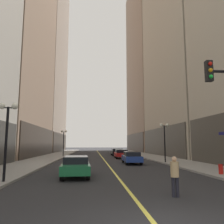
{
  "coord_description": "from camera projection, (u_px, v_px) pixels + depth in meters",
  "views": [
    {
      "loc": [
        -1.72,
        -5.63,
        2.14
      ],
      "look_at": [
        1.2,
        27.36,
        6.78
      ],
      "focal_mm": 36.63,
      "sensor_mm": 36.0,
      "label": 1
    }
  ],
  "objects": [
    {
      "name": "building_right_mid",
      "position": [
        184.0,
        15.0,
        44.6
      ],
      "size": [
        11.17,
        24.0,
        54.43
      ],
      "color": "#B7AD99",
      "rests_on": "ground"
    },
    {
      "name": "ground_plane",
      "position": [
        101.0,
        156.0,
        39.93
      ],
      "size": [
        200.0,
        200.0,
        0.0
      ],
      "primitive_type": "plane",
      "color": "#262628"
    },
    {
      "name": "building_left_far",
      "position": [
        44.0,
        25.0,
        68.36
      ],
      "size": [
        11.79,
        26.0,
        75.08
      ],
      "color": "gray",
      "rests_on": "ground"
    },
    {
      "name": "car_green",
      "position": [
        76.0,
        166.0,
        15.16
      ],
      "size": [
        1.99,
        4.55,
        1.32
      ],
      "color": "#196038",
      "rests_on": "ground"
    },
    {
      "name": "street_lamp_right_mid",
      "position": [
        164.0,
        134.0,
        25.56
      ],
      "size": [
        1.06,
        0.36,
        4.43
      ],
      "color": "black",
      "rests_on": "ground"
    },
    {
      "name": "sidewalk_right",
      "position": [
        148.0,
        156.0,
        40.66
      ],
      "size": [
        4.5,
        78.0,
        0.15
      ],
      "primitive_type": "cube",
      "color": "gray",
      "rests_on": "ground"
    },
    {
      "name": "car_red",
      "position": [
        121.0,
        153.0,
        34.15
      ],
      "size": [
        1.92,
        4.43,
        1.32
      ],
      "color": "#B21919",
      "rests_on": "ground"
    },
    {
      "name": "fire_hydrant_right",
      "position": [
        221.0,
        170.0,
        15.23
      ],
      "size": [
        0.28,
        0.28,
        0.8
      ],
      "primitive_type": "cylinder",
      "color": "red",
      "rests_on": "ground"
    },
    {
      "name": "lane_centre_stripe",
      "position": [
        101.0,
        156.0,
        39.93
      ],
      "size": [
        0.16,
        70.0,
        0.01
      ],
      "primitive_type": "cube",
      "color": "#E5D64C",
      "rests_on": "ground"
    },
    {
      "name": "sidewalk_left",
      "position": [
        53.0,
        156.0,
        39.22
      ],
      "size": [
        4.5,
        78.0,
        0.15
      ],
      "primitive_type": "cube",
      "color": "gray",
      "rests_on": "ground"
    },
    {
      "name": "street_lamp_left_far",
      "position": [
        64.0,
        137.0,
        38.22
      ],
      "size": [
        1.06,
        0.36,
        4.43
      ],
      "color": "black",
      "rests_on": "ground"
    },
    {
      "name": "street_lamp_left_near",
      "position": [
        7.0,
        124.0,
        12.65
      ],
      "size": [
        1.06,
        0.36,
        4.43
      ],
      "color": "black",
      "rests_on": "ground"
    },
    {
      "name": "car_blue",
      "position": [
        132.0,
        157.0,
        24.7
      ],
      "size": [
        1.88,
        4.74,
        1.32
      ],
      "color": "navy",
      "rests_on": "ground"
    },
    {
      "name": "car_black",
      "position": [
        117.0,
        152.0,
        41.56
      ],
      "size": [
        1.99,
        4.43,
        1.32
      ],
      "color": "black",
      "rests_on": "ground"
    },
    {
      "name": "pedestrian_in_tan_trench",
      "position": [
        175.0,
        173.0,
        9.4
      ],
      "size": [
        0.39,
        0.39,
        1.63
      ],
      "color": "black",
      "rests_on": "ground"
    },
    {
      "name": "building_right_far",
      "position": [
        157.0,
        62.0,
        69.93
      ],
      "size": [
        15.13,
        26.0,
        54.47
      ],
      "color": "gray",
      "rests_on": "ground"
    }
  ]
}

